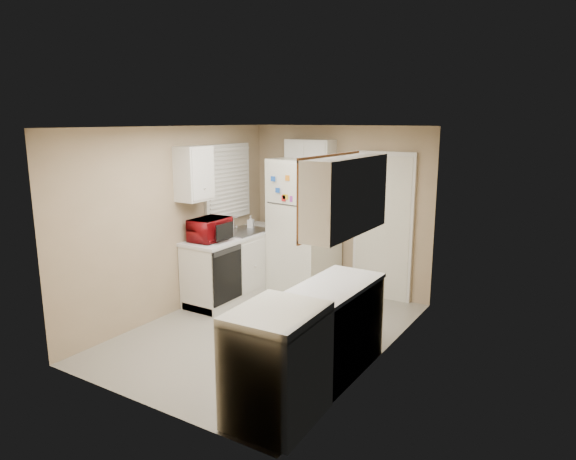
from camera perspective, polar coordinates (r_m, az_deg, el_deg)
The scene contains 19 objects.
floor at distance 6.25m, azimuth -2.47°, elevation -11.19°, with size 3.80×3.80×0.00m, color #AAA597.
ceiling at distance 5.74m, azimuth -2.69°, elevation 11.37°, with size 3.80×3.80×0.00m, color white.
wall_left at distance 6.76m, azimuth -12.41°, elevation 0.98°, with size 3.80×3.80×0.00m, color tan.
wall_right at distance 5.24m, azimuth 10.16°, elevation -2.16°, with size 3.80×3.80×0.00m, color tan.
wall_back at distance 7.49m, azimuth 5.68°, elevation 2.29°, with size 2.80×2.80×0.00m, color tan.
wall_front at distance 4.50m, azimuth -16.45°, elevation -4.86°, with size 2.80×2.80×0.00m, color tan.
left_counter at distance 7.40m, azimuth -5.61°, elevation -3.79°, with size 0.60×1.80×0.90m, color silver.
dishwasher at distance 6.77m, azimuth -6.76°, elevation -5.01°, with size 0.03×0.58×0.72m, color black.
sink at distance 7.42m, azimuth -4.97°, elevation -0.48°, with size 0.54×0.74×0.16m, color gray.
microwave at distance 6.89m, azimuth -8.68°, elevation 0.07°, with size 0.30×0.54×0.36m, color maroon.
soap_bottle at distance 7.61m, azimuth -4.16°, elevation 0.94°, with size 0.09×0.09×0.19m, color silver.
window_blinds at distance 7.45m, azimuth -6.68°, elevation 5.32°, with size 0.10×0.98×1.08m, color silver.
upper_cabinet_left at distance 6.73m, azimuth -10.41°, elevation 6.19°, with size 0.30×0.45×0.70m, color silver.
refrigerator at distance 7.37m, azimuth 1.81°, elevation 0.38°, with size 0.80×0.78×1.95m, color silver.
cabinet_over_fridge at distance 7.45m, azimuth 2.50°, elevation 8.48°, with size 0.70×0.30×0.40m, color silver.
interior_door at distance 7.21m, azimuth 10.49°, elevation 0.31°, with size 0.86×0.06×2.08m, color silver.
right_counter at distance 4.92m, azimuth 2.93°, elevation -12.21°, with size 0.60×2.00×0.90m, color silver.
stove at distance 4.39m, azimuth -1.23°, elevation -14.73°, with size 0.66×0.81×0.99m, color silver.
upper_cabinet_right at distance 4.73m, azimuth 6.47°, elevation 3.84°, with size 0.30×1.20×0.70m, color silver.
Camera 1 is at (3.26, -4.73, 2.48)m, focal length 32.00 mm.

